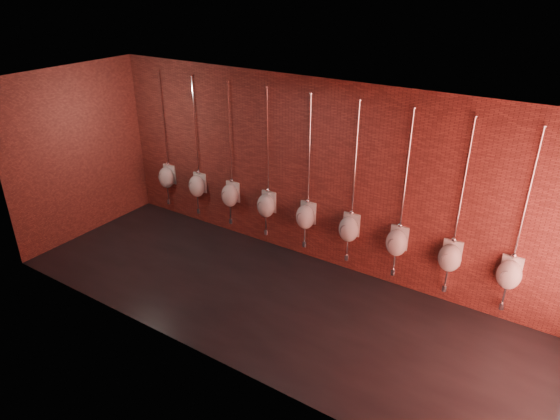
{
  "coord_description": "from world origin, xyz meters",
  "views": [
    {
      "loc": [
        3.69,
        -5.31,
        4.68
      ],
      "look_at": [
        -0.37,
        0.9,
        1.1
      ],
      "focal_mm": 32.0,
      "sensor_mm": 36.0,
      "label": 1
    }
  ],
  "objects": [
    {
      "name": "urinal_4",
      "position": [
        -0.15,
        1.38,
        0.85
      ],
      "size": [
        0.37,
        0.33,
        2.71
      ],
      "color": "white",
      "rests_on": "ground"
    },
    {
      "name": "urinal_0",
      "position": [
        -3.46,
        1.38,
        0.85
      ],
      "size": [
        0.37,
        0.33,
        2.71
      ],
      "color": "white",
      "rests_on": "ground"
    },
    {
      "name": "urinal_1",
      "position": [
        -2.64,
        1.38,
        0.85
      ],
      "size": [
        0.37,
        0.33,
        2.71
      ],
      "color": "white",
      "rests_on": "ground"
    },
    {
      "name": "urinal_2",
      "position": [
        -1.81,
        1.38,
        0.85
      ],
      "size": [
        0.37,
        0.33,
        2.71
      ],
      "color": "white",
      "rests_on": "ground"
    },
    {
      "name": "room_shell",
      "position": [
        0.0,
        0.0,
        2.01
      ],
      "size": [
        8.54,
        3.04,
        3.22
      ],
      "color": "black",
      "rests_on": "ground"
    },
    {
      "name": "urinal_5",
      "position": [
        0.67,
        1.38,
        0.85
      ],
      "size": [
        0.37,
        0.33,
        2.71
      ],
      "color": "white",
      "rests_on": "ground"
    },
    {
      "name": "urinal_7",
      "position": [
        2.33,
        1.38,
        0.85
      ],
      "size": [
        0.37,
        0.33,
        2.71
      ],
      "color": "white",
      "rests_on": "ground"
    },
    {
      "name": "urinal_6",
      "position": [
        1.5,
        1.38,
        0.85
      ],
      "size": [
        0.37,
        0.33,
        2.71
      ],
      "color": "white",
      "rests_on": "ground"
    },
    {
      "name": "ground",
      "position": [
        0.0,
        0.0,
        0.0
      ],
      "size": [
        8.5,
        8.5,
        0.0
      ],
      "primitive_type": "plane",
      "color": "black",
      "rests_on": "ground"
    },
    {
      "name": "urinal_3",
      "position": [
        -0.98,
        1.38,
        0.85
      ],
      "size": [
        0.37,
        0.33,
        2.71
      ],
      "color": "white",
      "rests_on": "ground"
    },
    {
      "name": "urinal_8",
      "position": [
        3.15,
        1.38,
        0.85
      ],
      "size": [
        0.37,
        0.33,
        2.71
      ],
      "color": "white",
      "rests_on": "ground"
    }
  ]
}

